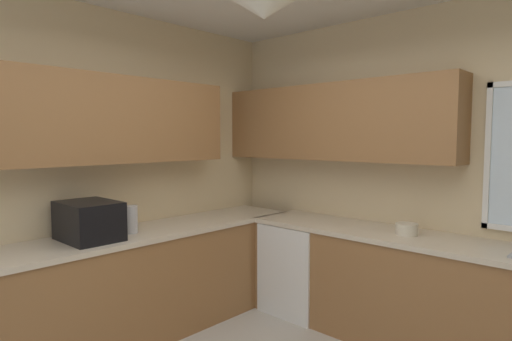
# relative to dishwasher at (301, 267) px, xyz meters

# --- Properties ---
(room_shell) EXTENTS (3.99, 4.03, 2.79)m
(room_shell) POSITION_rel_dishwasher_xyz_m (0.61, -1.09, 1.40)
(room_shell) COLOR beige
(room_shell) RESTS_ON ground_plane
(counter_run_left) EXTENTS (0.65, 3.64, 0.89)m
(counter_run_left) POSITION_rel_dishwasher_xyz_m (-0.66, -1.61, 0.02)
(counter_run_left) COLOR olive
(counter_run_left) RESTS_ON ground_plane
(counter_run_back) EXTENTS (3.08, 0.65, 0.89)m
(counter_run_back) POSITION_rel_dishwasher_xyz_m (1.18, 0.03, 0.02)
(counter_run_back) COLOR olive
(counter_run_back) RESTS_ON ground_plane
(dishwasher) EXTENTS (0.60, 0.60, 0.85)m
(dishwasher) POSITION_rel_dishwasher_xyz_m (0.00, 0.00, 0.00)
(dishwasher) COLOR white
(dishwasher) RESTS_ON ground_plane
(microwave) EXTENTS (0.48, 0.36, 0.29)m
(microwave) POSITION_rel_dishwasher_xyz_m (-0.66, -1.77, 0.61)
(microwave) COLOR black
(microwave) RESTS_ON counter_run_left
(kettle) EXTENTS (0.11, 0.11, 0.22)m
(kettle) POSITION_rel_dishwasher_xyz_m (-0.64, -1.43, 0.58)
(kettle) COLOR #B7B7BC
(kettle) RESTS_ON counter_run_left
(bowl) EXTENTS (0.17, 0.17, 0.09)m
(bowl) POSITION_rel_dishwasher_xyz_m (1.01, 0.03, 0.51)
(bowl) COLOR beige
(bowl) RESTS_ON counter_run_back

